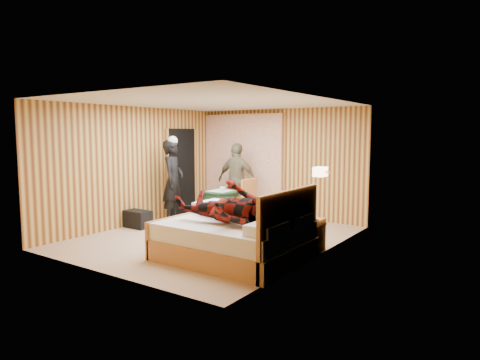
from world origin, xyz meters
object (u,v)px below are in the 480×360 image
Objects in this scene: duffel_bag at (137,219)px; nightstand at (308,235)px; man_on_bed at (229,196)px; chair_near at (244,200)px; wall_lamp at (320,172)px; woman_standing at (173,181)px; bed at (236,237)px; man_at_table at (237,180)px; round_table at (220,206)px; chair_far at (237,194)px.

nightstand is at bearing 5.53° from duffel_bag.
duffel_bag is 0.35× the size of man_on_bed.
chair_near is 0.58× the size of man_on_bed.
duffel_bag is at bearing -169.87° from wall_lamp.
nightstand is 3.55m from woman_standing.
man_on_bed reaches higher than nightstand.
duffel_bag is at bearing 167.89° from bed.
chair_near is (-1.07, 1.82, 0.26)m from bed.
nightstand is at bearing 142.67° from man_at_table.
man_on_bed is (1.92, -2.96, 0.15)m from man_at_table.
wall_lamp is at bearing 63.36° from man_on_bed.
duffel_bag is (-1.90, -1.18, -0.42)m from chair_near.
chair_near reaches higher than nightstand.
round_table is 0.65m from chair_far.
chair_near is 1.26m from man_at_table.
woman_standing reaches higher than man_at_table.
wall_lamp is at bearing -114.33° from woman_standing.
bed is at bearing -128.33° from nightstand.
man_on_bed is at bearing -121.49° from nightstand.
bed is (-0.80, -1.31, -0.97)m from wall_lamp.
man_at_table is 3.53m from man_on_bed.
chair_far is 0.52× the size of woman_standing.
duffel_bag is at bearing 163.87° from man_on_bed.
wall_lamp is 3.99m from duffel_bag.
bed reaches higher than duffel_bag.
bed is at bearing -48.60° from chair_far.
woman_standing is at bearing -116.77° from chair_far.
wall_lamp is at bearing 82.96° from nightstand.
chair_far is 0.53× the size of man_on_bed.
nightstand is 0.73× the size of round_table.
man_at_table is at bearing 124.58° from bed.
duffel_bag is 0.35× the size of woman_standing.
round_table is 1.16m from woman_standing.
bed is 3.04m from duffel_bag.
man_at_table is (1.08, 2.10, 0.69)m from duffel_bag.
chair_near is at bearing -99.57° from woman_standing.
round_table reaches higher than duffel_bag.
nightstand is 0.91× the size of duffel_bag.
wall_lamp is at bearing 80.02° from chair_near.
chair_far reaches higher than round_table.
chair_far is at bearing 105.60° from man_at_table.
woman_standing reaches higher than round_table.
chair_far is (-1.88, 2.71, 0.21)m from bed.
woman_standing is (-3.50, 0.15, -0.40)m from wall_lamp.
bed is 3.36m from man_at_table.
chair_far is at bearing -55.32° from woman_standing.
man_on_bed is (1.92, -2.31, 0.66)m from round_table.
round_table is 0.76× the size of chair_near.
man_at_table is at bearing 115.78° from chair_far.
wall_lamp is 0.28× the size of chair_far.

